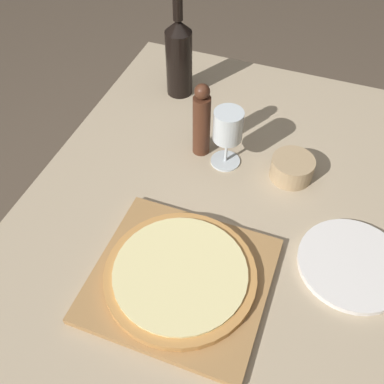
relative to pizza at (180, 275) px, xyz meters
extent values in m
plane|color=brown|center=(0.03, 0.21, -0.76)|extent=(12.00, 12.00, 0.00)
cube|color=tan|center=(0.03, 0.21, -0.04)|extent=(0.98, 1.32, 0.03)
cylinder|color=brown|center=(-0.40, 0.81, -0.41)|extent=(0.06, 0.06, 0.70)
cylinder|color=brown|center=(0.46, 0.81, -0.41)|extent=(0.06, 0.06, 0.70)
cube|color=#A87A47|center=(0.00, 0.00, -0.02)|extent=(0.37, 0.34, 0.02)
cylinder|color=#C68947|center=(0.00, 0.00, 0.00)|extent=(0.32, 0.32, 0.02)
cylinder|color=beige|center=(0.00, 0.00, 0.01)|extent=(0.29, 0.29, 0.01)
cylinder|color=black|center=(-0.25, 0.63, 0.07)|extent=(0.08, 0.08, 0.20)
cone|color=black|center=(-0.25, 0.63, 0.19)|extent=(0.08, 0.08, 0.04)
cylinder|color=black|center=(-0.25, 0.63, 0.25)|extent=(0.03, 0.03, 0.09)
cylinder|color=#4C2819|center=(-0.10, 0.40, 0.06)|extent=(0.05, 0.05, 0.18)
sphere|color=#4C2819|center=(-0.10, 0.40, 0.17)|extent=(0.04, 0.04, 0.04)
cylinder|color=silver|center=(-0.02, 0.38, -0.03)|extent=(0.08, 0.08, 0.00)
cylinder|color=silver|center=(-0.02, 0.38, 0.02)|extent=(0.01, 0.01, 0.08)
cylinder|color=silver|center=(-0.02, 0.38, 0.10)|extent=(0.08, 0.08, 0.08)
cylinder|color=tan|center=(0.15, 0.39, 0.00)|extent=(0.11, 0.11, 0.06)
cylinder|color=white|center=(0.34, 0.17, -0.02)|extent=(0.24, 0.24, 0.01)
camera|label=1|loc=(0.20, -0.45, 0.83)|focal=42.00mm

